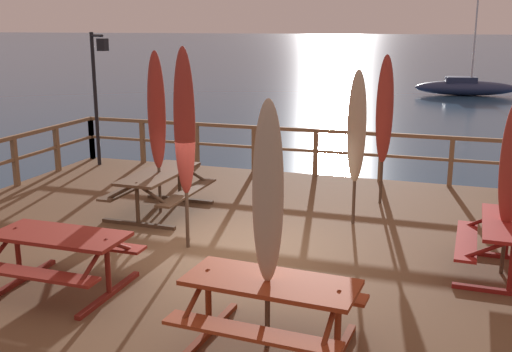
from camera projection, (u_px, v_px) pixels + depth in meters
The scene contains 15 objects.
ground_plane at pixel (240, 301), 9.51m from camera, with size 600.00×600.00×0.00m, color navy.
wooden_deck at pixel (240, 276), 9.42m from camera, with size 12.06×10.40×0.83m, color brown.
railing_waterside_far at pixel (316, 145), 13.79m from camera, with size 11.86×0.10×1.09m.
picnic_table_front_left at pixel (511, 237), 8.29m from camera, with size 1.44×1.73×0.78m.
picnic_table_mid_left at pixel (160, 183), 11.10m from camera, with size 1.42×2.00×0.78m.
picnic_table_mid_right at pixel (271, 299), 6.42m from camera, with size 1.90×1.50×0.78m.
picnic_table_mid_centre at pixel (61, 249), 7.84m from camera, with size 1.73×1.40×0.78m.
patio_umbrella_tall_back_right at pixel (512, 164), 8.11m from camera, with size 0.32×0.32×2.46m.
patio_umbrella_tall_mid_right at pixel (157, 112), 10.82m from camera, with size 0.32×0.32×2.93m.
patio_umbrella_tall_front at pixel (268, 194), 6.15m from camera, with size 0.32×0.32×2.67m.
patio_umbrella_short_front at pixel (385, 110), 11.41m from camera, with size 0.32×0.32×2.84m.
patio_umbrella_short_mid at pixel (184, 123), 9.01m from camera, with size 0.32×0.32×3.07m.
patio_umbrella_tall_mid_left at pixel (357, 127), 10.21m from camera, with size 0.32×0.32×2.66m.
lamp_post_hooked at pixel (98, 79), 14.44m from camera, with size 0.61×0.43×3.20m.
sailboat_distant at pixel (465, 87), 37.23m from camera, with size 6.18×2.53×7.72m.
Camera 1 is at (3.01, -8.24, 4.18)m, focal length 42.80 mm.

